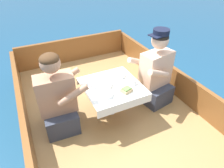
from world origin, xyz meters
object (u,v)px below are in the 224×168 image
Objects in this scene: sandwich at (126,90)px; person_starboard at (155,74)px; coffee_cup_port at (93,86)px; person_port at (58,101)px; coffee_cup_starboard at (133,82)px.

person_starboard is at bearing 20.82° from sandwich.
person_port is at bearing 176.58° from coffee_cup_port.
coffee_cup_port is 0.48m from coffee_cup_starboard.
person_starboard reaches higher than coffee_cup_starboard.
coffee_cup_starboard is at bearing 35.15° from sandwich.
coffee_cup_starboard is (0.15, 0.11, -0.00)m from sandwich.
person_starboard is 9.96× the size of coffee_cup_starboard.
sandwich is 1.42× the size of coffee_cup_port.
person_port is 9.81× the size of coffee_cup_port.
person_port is 0.94× the size of person_starboard.
coffee_cup_port is at bearing 143.15° from sandwich.
person_starboard is at bearing 14.17° from coffee_cup_starboard.
coffee_cup_starboard is (0.47, -0.13, 0.00)m from coffee_cup_port.
sandwich is 1.36× the size of coffee_cup_starboard.
coffee_cup_port is (0.40, -0.02, 0.08)m from person_port.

